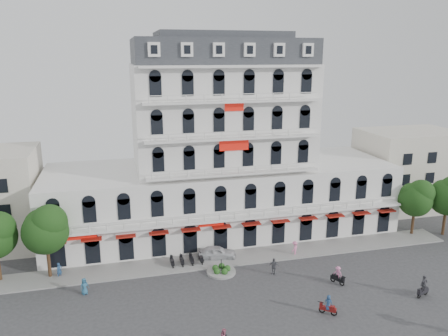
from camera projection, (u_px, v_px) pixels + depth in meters
ground at (265, 298)px, 42.80m from camera, size 120.00×120.00×0.00m
sidewalk at (240, 257)px, 51.23m from camera, size 53.00×4.00×0.16m
main_building at (221, 158)px, 57.17m from camera, size 45.00×15.00×25.80m
flank_building_east at (407, 169)px, 67.16m from camera, size 14.00×10.00×12.00m
traffic_island at (221, 271)px, 47.66m from camera, size 3.20×3.20×1.60m
parked_scooter_row at (187, 265)px, 49.55m from camera, size 4.40×1.80×1.10m
tree_west_inner at (46, 228)px, 45.30m from camera, size 4.76×4.76×8.25m
tree_east_inner at (416, 197)px, 56.55m from camera, size 4.40×4.37×7.57m
tree_east_outer at (448, 195)px, 56.48m from camera, size 4.65×4.65×8.05m
parked_car at (217, 252)px, 50.89m from camera, size 4.71×2.64×1.51m
rider_east at (328, 305)px, 39.90m from camera, size 1.38×1.23×1.94m
rider_northeast at (424, 286)px, 42.76m from camera, size 1.64×0.85×2.30m
rider_center at (338, 275)px, 45.23m from camera, size 1.03×1.54×1.96m
pedestrian_left at (84, 286)px, 43.27m from camera, size 0.99×0.85×1.72m
pedestrian_mid at (274, 266)px, 47.14m from camera, size 1.20×0.88×1.89m
pedestrian_right at (295, 248)px, 51.68m from camera, size 1.31×1.24×1.78m
pedestrian_far at (59, 270)px, 46.46m from camera, size 0.74×0.71×1.71m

